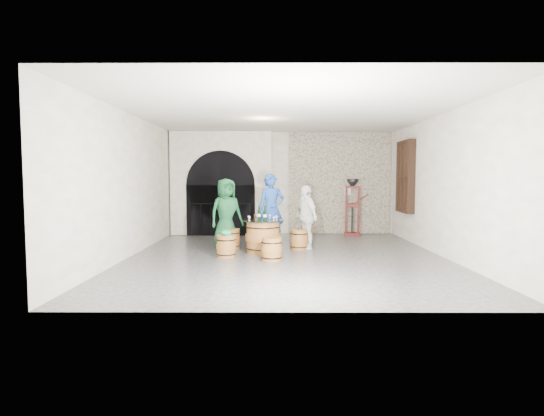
{
  "coord_description": "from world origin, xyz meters",
  "views": [
    {
      "loc": [
        -0.28,
        -9.44,
        1.75
      ],
      "look_at": [
        -0.32,
        0.6,
        1.05
      ],
      "focal_mm": 28.0,
      "sensor_mm": 36.0,
      "label": 1
    }
  ],
  "objects_px": {
    "person_green": "(226,213)",
    "wine_bottle_right": "(265,214)",
    "barrel_table": "(263,236)",
    "corking_press": "(352,203)",
    "barrel_stool_far": "(271,237)",
    "barrel_stool_near_right": "(272,249)",
    "person_white": "(306,217)",
    "wine_bottle_center": "(265,214)",
    "barrel_stool_near_left": "(226,246)",
    "wine_bottle_left": "(259,214)",
    "barrel_stool_right": "(299,239)",
    "side_barrel": "(262,227)",
    "person_blue": "(271,210)",
    "barrel_stool_left": "(231,239)"
  },
  "relations": [
    {
      "from": "barrel_stool_far",
      "to": "wine_bottle_right",
      "type": "distance_m",
      "value": 1.11
    },
    {
      "from": "person_green",
      "to": "barrel_table",
      "type": "bearing_deg",
      "value": -67.76
    },
    {
      "from": "barrel_stool_left",
      "to": "barrel_stool_near_right",
      "type": "relative_size",
      "value": 1.0
    },
    {
      "from": "barrel_stool_near_left",
      "to": "person_blue",
      "type": "xyz_separation_m",
      "value": [
        1.0,
        1.64,
        0.69
      ]
    },
    {
      "from": "wine_bottle_left",
      "to": "side_barrel",
      "type": "distance_m",
      "value": 2.18
    },
    {
      "from": "person_blue",
      "to": "wine_bottle_left",
      "type": "height_order",
      "value": "person_blue"
    },
    {
      "from": "side_barrel",
      "to": "corking_press",
      "type": "bearing_deg",
      "value": 15.99
    },
    {
      "from": "barrel_table",
      "to": "person_white",
      "type": "height_order",
      "value": "person_white"
    },
    {
      "from": "wine_bottle_left",
      "to": "wine_bottle_center",
      "type": "bearing_deg",
      "value": -43.23
    },
    {
      "from": "barrel_stool_near_right",
      "to": "corking_press",
      "type": "relative_size",
      "value": 0.28
    },
    {
      "from": "person_green",
      "to": "wine_bottle_left",
      "type": "bearing_deg",
      "value": -66.47
    },
    {
      "from": "barrel_stool_near_right",
      "to": "barrel_stool_near_left",
      "type": "relative_size",
      "value": 1.0
    },
    {
      "from": "person_white",
      "to": "barrel_stool_left",
      "type": "bearing_deg",
      "value": -116.33
    },
    {
      "from": "barrel_stool_left",
      "to": "person_green",
      "type": "xyz_separation_m",
      "value": [
        -0.13,
        0.09,
        0.63
      ]
    },
    {
      "from": "barrel_stool_near_right",
      "to": "barrel_stool_near_left",
      "type": "xyz_separation_m",
      "value": [
        -1.02,
        0.39,
        0.0
      ]
    },
    {
      "from": "barrel_stool_right",
      "to": "corking_press",
      "type": "relative_size",
      "value": 0.28
    },
    {
      "from": "barrel_table",
      "to": "corking_press",
      "type": "distance_m",
      "value": 4.05
    },
    {
      "from": "person_white",
      "to": "barrel_table",
      "type": "bearing_deg",
      "value": -87.65
    },
    {
      "from": "barrel_table",
      "to": "person_green",
      "type": "xyz_separation_m",
      "value": [
        -0.94,
        0.68,
        0.49
      ]
    },
    {
      "from": "barrel_stool_left",
      "to": "person_white",
      "type": "xyz_separation_m",
      "value": [
        1.86,
        -0.03,
        0.55
      ]
    },
    {
      "from": "barrel_table",
      "to": "barrel_stool_near_right",
      "type": "distance_m",
      "value": 1.01
    },
    {
      "from": "person_green",
      "to": "wine_bottle_right",
      "type": "xyz_separation_m",
      "value": [
        0.99,
        -0.58,
        0.03
      ]
    },
    {
      "from": "barrel_stool_near_left",
      "to": "corking_press",
      "type": "height_order",
      "value": "corking_press"
    },
    {
      "from": "barrel_stool_near_left",
      "to": "corking_press",
      "type": "distance_m",
      "value": 5.04
    },
    {
      "from": "barrel_stool_near_left",
      "to": "side_barrel",
      "type": "relative_size",
      "value": 0.69
    },
    {
      "from": "barrel_stool_far",
      "to": "person_green",
      "type": "distance_m",
      "value": 1.32
    },
    {
      "from": "barrel_table",
      "to": "person_blue",
      "type": "height_order",
      "value": "person_blue"
    },
    {
      "from": "barrel_stool_left",
      "to": "barrel_stool_far",
      "type": "height_order",
      "value": "same"
    },
    {
      "from": "barrel_stool_far",
      "to": "person_blue",
      "type": "relative_size",
      "value": 0.26
    },
    {
      "from": "wine_bottle_right",
      "to": "corking_press",
      "type": "height_order",
      "value": "corking_press"
    },
    {
      "from": "barrel_stool_near_right",
      "to": "person_green",
      "type": "distance_m",
      "value": 2.11
    },
    {
      "from": "barrel_stool_left",
      "to": "wine_bottle_right",
      "type": "height_order",
      "value": "wine_bottle_right"
    },
    {
      "from": "wine_bottle_left",
      "to": "wine_bottle_center",
      "type": "distance_m",
      "value": 0.2
    },
    {
      "from": "person_green",
      "to": "wine_bottle_right",
      "type": "height_order",
      "value": "person_green"
    },
    {
      "from": "barrel_table",
      "to": "barrel_stool_left",
      "type": "xyz_separation_m",
      "value": [
        -0.81,
        0.59,
        -0.14
      ]
    },
    {
      "from": "person_green",
      "to": "side_barrel",
      "type": "bearing_deg",
      "value": 28.59
    },
    {
      "from": "wine_bottle_center",
      "to": "person_white",
      "type": "bearing_deg",
      "value": 30.22
    },
    {
      "from": "person_green",
      "to": "side_barrel",
      "type": "relative_size",
      "value": 2.45
    },
    {
      "from": "corking_press",
      "to": "barrel_stool_far",
      "type": "bearing_deg",
      "value": -129.52
    },
    {
      "from": "wine_bottle_left",
      "to": "wine_bottle_right",
      "type": "bearing_deg",
      "value": 0.3
    },
    {
      "from": "person_blue",
      "to": "side_barrel",
      "type": "distance_m",
      "value": 1.32
    },
    {
      "from": "wine_bottle_center",
      "to": "wine_bottle_right",
      "type": "xyz_separation_m",
      "value": [
        0.0,
        0.14,
        0.0
      ]
    },
    {
      "from": "barrel_stool_near_right",
      "to": "barrel_stool_right",
      "type": "bearing_deg",
      "value": 64.94
    },
    {
      "from": "barrel_stool_near_right",
      "to": "corking_press",
      "type": "distance_m",
      "value": 4.73
    },
    {
      "from": "barrel_stool_right",
      "to": "person_white",
      "type": "height_order",
      "value": "person_white"
    },
    {
      "from": "wine_bottle_right",
      "to": "person_blue",
      "type": "bearing_deg",
      "value": 81.33
    },
    {
      "from": "side_barrel",
      "to": "barrel_table",
      "type": "bearing_deg",
      "value": -88.17
    },
    {
      "from": "person_white",
      "to": "wine_bottle_center",
      "type": "bearing_deg",
      "value": -85.04
    },
    {
      "from": "barrel_table",
      "to": "person_green",
      "type": "relative_size",
      "value": 0.58
    },
    {
      "from": "barrel_stool_near_left",
      "to": "person_green",
      "type": "bearing_deg",
      "value": 95.99
    }
  ]
}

